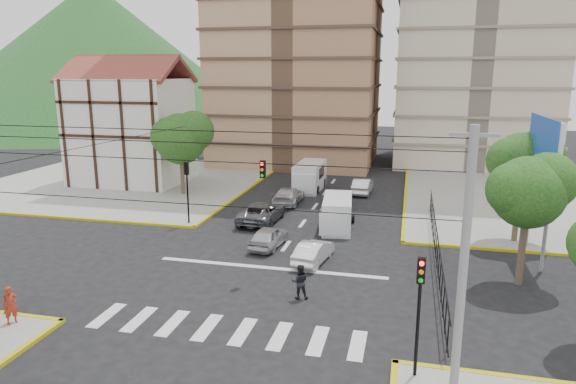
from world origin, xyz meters
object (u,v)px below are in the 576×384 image
(traffic_light_se, at_px, (419,297))
(car_white_front_right, at_px, (313,252))
(van_left_lane, at_px, (309,177))
(pedestrian_crosswalk, at_px, (300,282))
(traffic_light_nw, at_px, (187,182))
(pedestrian_sw_corner, at_px, (11,305))
(van_right_lane, at_px, (337,214))
(car_silver_front_left, at_px, (269,237))

(traffic_light_se, height_order, car_white_front_right, traffic_light_se)
(van_left_lane, height_order, pedestrian_crosswalk, van_left_lane)
(car_white_front_right, bearing_deg, van_left_lane, -69.15)
(van_left_lane, relative_size, car_white_front_right, 1.45)
(traffic_light_nw, bearing_deg, pedestrian_crosswalk, -44.50)
(traffic_light_nw, height_order, van_left_lane, traffic_light_nw)
(traffic_light_se, height_order, pedestrian_sw_corner, traffic_light_se)
(traffic_light_se, bearing_deg, pedestrian_crosswalk, 134.07)
(pedestrian_sw_corner, xyz_separation_m, pedestrian_crosswalk, (11.37, 5.57, -0.11))
(traffic_light_se, height_order, van_left_lane, traffic_light_se)
(pedestrian_sw_corner, relative_size, pedestrian_crosswalk, 0.96)
(van_right_lane, height_order, pedestrian_crosswalk, van_right_lane)
(van_right_lane, bearing_deg, traffic_light_nw, -178.53)
(traffic_light_se, relative_size, pedestrian_crosswalk, 2.56)
(van_right_lane, relative_size, car_white_front_right, 1.32)
(pedestrian_crosswalk, bearing_deg, traffic_light_se, 121.61)
(car_silver_front_left, height_order, car_white_front_right, car_silver_front_left)
(traffic_light_nw, xyz_separation_m, car_white_front_right, (9.98, -5.16, -2.48))
(car_silver_front_left, height_order, pedestrian_crosswalk, pedestrian_crosswalk)
(car_white_front_right, bearing_deg, traffic_light_nw, -18.38)
(traffic_light_nw, height_order, car_silver_front_left, traffic_light_nw)
(car_silver_front_left, distance_m, pedestrian_sw_corner, 14.72)
(car_white_front_right, bearing_deg, van_right_lane, -84.47)
(pedestrian_crosswalk, bearing_deg, pedestrian_sw_corner, 13.63)
(traffic_light_se, xyz_separation_m, pedestrian_crosswalk, (-5.37, 5.54, -2.25))
(van_right_lane, bearing_deg, car_white_front_right, -99.72)
(van_right_lane, bearing_deg, pedestrian_sw_corner, -130.35)
(pedestrian_sw_corner, bearing_deg, van_left_lane, 21.13)
(traffic_light_nw, height_order, pedestrian_sw_corner, traffic_light_nw)
(van_right_lane, bearing_deg, car_silver_front_left, -133.98)
(car_silver_front_left, xyz_separation_m, pedestrian_sw_corner, (-7.93, -12.40, 0.31))
(van_left_lane, bearing_deg, traffic_light_se, -71.15)
(pedestrian_sw_corner, bearing_deg, car_white_front_right, -11.12)
(car_silver_front_left, relative_size, pedestrian_crosswalk, 2.27)
(van_left_lane, bearing_deg, van_right_lane, -69.31)
(traffic_light_se, relative_size, car_white_front_right, 1.15)
(van_right_lane, height_order, van_left_lane, van_left_lane)
(car_silver_front_left, bearing_deg, van_left_lane, -82.74)
(van_left_lane, relative_size, car_silver_front_left, 1.43)
(pedestrian_crosswalk, bearing_deg, car_white_front_right, -99.53)
(car_silver_front_left, bearing_deg, traffic_light_se, 130.58)
(traffic_light_se, xyz_separation_m, van_left_lane, (-9.40, 28.39, -1.89))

